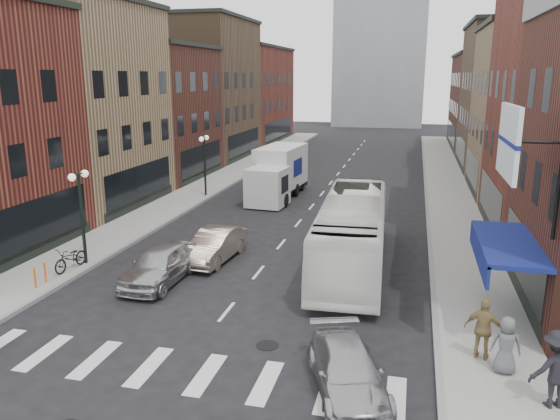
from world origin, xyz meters
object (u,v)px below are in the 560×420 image
object	(u,v)px
streetlamp_far	(204,154)
ped_right_c	(506,345)
ped_right_b	(484,329)
transit_bus	(352,232)
sedan_left_far	(215,245)
parked_bicycle	(71,258)
bike_rack	(40,275)
curb_car	(348,371)
streetlamp_near	(81,200)
box_truck	(278,174)
billboard_sign	(512,144)
sedan_left_near	(160,264)
ped_right_a	(556,369)

from	to	relation	value
streetlamp_far	ped_right_c	bearing A→B (deg)	-50.04
ped_right_b	ped_right_c	bearing A→B (deg)	142.32
transit_bus	ped_right_c	xyz separation A→B (m)	(5.02, -7.85, -0.59)
sedan_left_far	ped_right_b	size ratio (longest dim) A/B	2.34
parked_bicycle	bike_rack	bearing A→B (deg)	-87.56
curb_car	ped_right_b	size ratio (longest dim) A/B	2.28
streetlamp_near	box_truck	bearing A→B (deg)	72.41
parked_bicycle	ped_right_b	bearing A→B (deg)	-7.53
billboard_sign	transit_bus	size ratio (longest dim) A/B	0.33
bike_rack	sedan_left_far	distance (m)	7.09
streetlamp_far	box_truck	size ratio (longest dim) A/B	0.53
bike_rack	box_truck	size ratio (longest dim) A/B	0.10
billboard_sign	transit_bus	bearing A→B (deg)	128.67
sedan_left_near	sedan_left_far	xyz separation A→B (m)	(1.16, 3.00, -0.06)
billboard_sign	ped_right_c	xyz separation A→B (m)	(0.10, -1.70, -5.18)
bike_rack	sedan_left_near	xyz separation A→B (m)	(4.16, 1.70, 0.20)
transit_bus	curb_car	world-z (taller)	transit_bus
streetlamp_near	box_truck	distance (m)	15.72
ped_right_a	ped_right_c	distance (m)	1.64
box_truck	transit_bus	size ratio (longest dim) A/B	0.71
sedan_left_near	sedan_left_far	size ratio (longest dim) A/B	1.05
ped_right_a	ped_right_c	xyz separation A→B (m)	(-0.92, 1.35, -0.18)
curb_car	parked_bicycle	bearing A→B (deg)	134.63
billboard_sign	sedan_left_near	world-z (taller)	billboard_sign
box_truck	ped_right_c	world-z (taller)	box_truck
ped_right_b	parked_bicycle	bearing A→B (deg)	1.96
streetlamp_far	bike_rack	distance (m)	16.87
streetlamp_near	bike_rack	size ratio (longest dim) A/B	5.14
transit_bus	ped_right_b	world-z (taller)	transit_bus
streetlamp_far	parked_bicycle	distance (m)	15.05
ped_right_c	ped_right_a	bearing A→B (deg)	128.07
parked_bicycle	ped_right_c	distance (m)	16.75
transit_bus	curb_car	distance (m)	9.67
bike_rack	parked_bicycle	xyz separation A→B (m)	(0.10, 1.82, 0.09)
bike_rack	sedan_left_far	world-z (taller)	sedan_left_far
transit_bus	sedan_left_far	xyz separation A→B (m)	(-5.95, -0.65, -0.85)
sedan_left_far	ped_right_a	bearing A→B (deg)	-30.93
sedan_left_far	ped_right_c	bearing A→B (deg)	-28.48
ped_right_a	ped_right_b	xyz separation A→B (m)	(-1.42, 2.01, -0.08)
sedan_left_near	ped_right_b	bearing A→B (deg)	-15.92
streetlamp_far	ped_right_a	distance (m)	26.73
box_truck	sedan_left_far	world-z (taller)	box_truck
streetlamp_near	sedan_left_far	world-z (taller)	streetlamp_near
parked_bicycle	ped_right_a	distance (m)	18.02
streetlamp_near	sedan_left_near	world-z (taller)	streetlamp_near
ped_right_a	bike_rack	bearing A→B (deg)	-30.05
sedan_left_near	streetlamp_far	bearing A→B (deg)	105.77
streetlamp_far	curb_car	xyz separation A→B (m)	(12.06, -20.92, -2.32)
streetlamp_near	ped_right_a	distance (m)	18.30
streetlamp_far	ped_right_b	distance (m)	24.29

